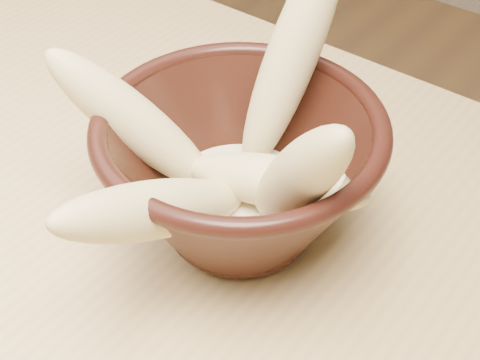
% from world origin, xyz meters
% --- Properties ---
extents(bowl, '(0.21, 0.21, 0.11)m').
position_xyz_m(bowl, '(-0.03, 0.12, 0.81)').
color(bowl, black).
rests_on(bowl, table).
extents(milk_puddle, '(0.12, 0.12, 0.02)m').
position_xyz_m(milk_puddle, '(-0.03, 0.12, 0.79)').
color(milk_puddle, beige).
rests_on(milk_puddle, bowl).
extents(banana_upright, '(0.05, 0.13, 0.18)m').
position_xyz_m(banana_upright, '(-0.04, 0.19, 0.87)').
color(banana_upright, '#D0B47B').
rests_on(banana_upright, bowl).
extents(banana_left, '(0.14, 0.10, 0.13)m').
position_xyz_m(banana_left, '(-0.10, 0.09, 0.85)').
color(banana_left, '#D0B47B').
rests_on(banana_left, bowl).
extents(banana_right, '(0.12, 0.08, 0.15)m').
position_xyz_m(banana_right, '(0.03, 0.10, 0.86)').
color(banana_right, '#D0B47B').
rests_on(banana_right, bowl).
extents(banana_across, '(0.14, 0.08, 0.05)m').
position_xyz_m(banana_across, '(-0.00, 0.12, 0.82)').
color(banana_across, '#D0B47B').
rests_on(banana_across, bowl).
extents(banana_front, '(0.05, 0.17, 0.12)m').
position_xyz_m(banana_front, '(-0.03, 0.04, 0.84)').
color(banana_front, '#D0B47B').
rests_on(banana_front, bowl).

